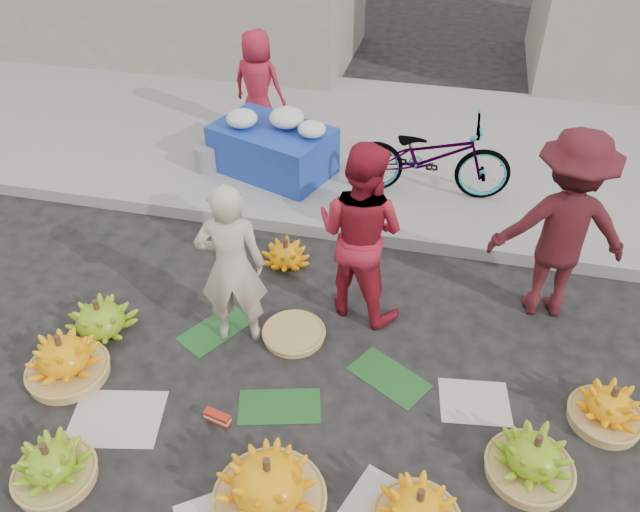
% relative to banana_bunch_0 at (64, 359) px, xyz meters
% --- Properties ---
extents(ground, '(80.00, 80.00, 0.00)m').
position_rel_banana_bunch_0_xyz_m(ground, '(1.89, 0.28, -0.19)').
color(ground, black).
rests_on(ground, ground).
extents(curb, '(40.00, 0.25, 0.15)m').
position_rel_banana_bunch_0_xyz_m(curb, '(1.89, 2.48, -0.12)').
color(curb, gray).
rests_on(curb, ground).
extents(sidewalk, '(40.00, 4.00, 0.12)m').
position_rel_banana_bunch_0_xyz_m(sidewalk, '(1.89, 4.58, -0.13)').
color(sidewalk, gray).
rests_on(sidewalk, ground).
extents(newspaper_scatter, '(3.20, 1.80, 0.00)m').
position_rel_banana_bunch_0_xyz_m(newspaper_scatter, '(1.89, -0.52, -0.19)').
color(newspaper_scatter, beige).
rests_on(newspaper_scatter, ground).
extents(banana_leaves, '(2.00, 1.00, 0.00)m').
position_rel_banana_bunch_0_xyz_m(banana_leaves, '(1.79, 0.48, -0.19)').
color(banana_leaves, '#184A1E').
rests_on(banana_leaves, ground).
extents(banana_bunch_0, '(0.76, 0.76, 0.45)m').
position_rel_banana_bunch_0_xyz_m(banana_bunch_0, '(0.00, 0.00, 0.00)').
color(banana_bunch_0, '#B08849').
rests_on(banana_bunch_0, ground).
extents(banana_bunch_1, '(0.64, 0.64, 0.40)m').
position_rel_banana_bunch_0_xyz_m(banana_bunch_1, '(0.44, -0.90, -0.03)').
color(banana_bunch_1, '#B08849').
rests_on(banana_bunch_1, ground).
extents(banana_bunch_2, '(0.85, 0.85, 0.50)m').
position_rel_banana_bunch_0_xyz_m(banana_bunch_2, '(1.96, -0.73, 0.03)').
color(banana_bunch_2, '#B08849').
rests_on(banana_bunch_2, ground).
extents(banana_bunch_3, '(0.65, 0.65, 0.41)m').
position_rel_banana_bunch_0_xyz_m(banana_bunch_3, '(2.95, -0.66, -0.02)').
color(banana_bunch_3, '#B08849').
rests_on(banana_bunch_3, ground).
extents(banana_bunch_4, '(0.60, 0.60, 0.43)m').
position_rel_banana_bunch_0_xyz_m(banana_bunch_4, '(3.68, -0.08, -0.01)').
color(banana_bunch_4, '#B08849').
rests_on(banana_bunch_4, ground).
extents(banana_bunch_5, '(0.58, 0.58, 0.39)m').
position_rel_banana_bunch_0_xyz_m(banana_bunch_5, '(4.26, 0.52, -0.03)').
color(banana_bunch_5, '#B08849').
rests_on(banana_bunch_5, ground).
extents(banana_bunch_6, '(0.69, 0.69, 0.37)m').
position_rel_banana_bunch_0_xyz_m(banana_bunch_6, '(0.02, 0.53, -0.03)').
color(banana_bunch_6, '#639C16').
rests_on(banana_bunch_6, ground).
extents(banana_bunch_7, '(0.56, 0.56, 0.30)m').
position_rel_banana_bunch_0_xyz_m(banana_bunch_7, '(1.35, 1.85, -0.07)').
color(banana_bunch_7, '#FFA90C').
rests_on(banana_bunch_7, ground).
extents(basket_spare, '(0.62, 0.62, 0.06)m').
position_rel_banana_bunch_0_xyz_m(basket_spare, '(1.70, 0.86, -0.16)').
color(basket_spare, '#B08849').
rests_on(basket_spare, ground).
extents(incense_stack, '(0.22, 0.11, 0.09)m').
position_rel_banana_bunch_0_xyz_m(incense_stack, '(1.37, -0.17, -0.14)').
color(incense_stack, '#B22513').
rests_on(incense_stack, ground).
extents(vendor_cream, '(0.64, 0.50, 1.54)m').
position_rel_banana_bunch_0_xyz_m(vendor_cream, '(1.21, 0.78, 0.58)').
color(vendor_cream, beige).
rests_on(vendor_cream, ground).
extents(vendor_red, '(0.99, 0.87, 1.70)m').
position_rel_banana_bunch_0_xyz_m(vendor_red, '(2.17, 1.39, 0.66)').
color(vendor_red, red).
rests_on(vendor_red, ground).
extents(man_striped, '(1.24, 0.81, 1.80)m').
position_rel_banana_bunch_0_xyz_m(man_striped, '(3.85, 1.78, 0.71)').
color(man_striped, maroon).
rests_on(man_striped, ground).
extents(flower_table, '(1.57, 1.27, 0.79)m').
position_rel_banana_bunch_0_xyz_m(flower_table, '(0.75, 3.46, 0.25)').
color(flower_table, '#18369F').
rests_on(flower_table, sidewalk).
extents(grey_bucket, '(0.28, 0.28, 0.32)m').
position_rel_banana_bunch_0_xyz_m(grey_bucket, '(-0.05, 3.29, 0.09)').
color(grey_bucket, gray).
rests_on(grey_bucket, sidewalk).
extents(flower_vendor, '(0.74, 0.54, 1.40)m').
position_rel_banana_bunch_0_xyz_m(flower_vendor, '(0.30, 4.33, 0.63)').
color(flower_vendor, red).
rests_on(flower_vendor, sidewalk).
extents(bicycle, '(0.77, 1.85, 0.95)m').
position_rel_banana_bunch_0_xyz_m(bicycle, '(2.61, 3.37, 0.40)').
color(bicycle, gray).
rests_on(bicycle, sidewalk).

